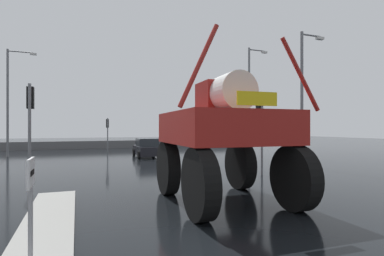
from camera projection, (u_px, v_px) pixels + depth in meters
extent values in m
plane|color=black|center=(146.00, 166.00, 18.57)|extent=(120.00, 120.00, 0.00)
cube|color=gray|center=(47.00, 227.00, 6.93)|extent=(1.16, 7.31, 0.15)
cylinder|color=#99999E|center=(30.00, 229.00, 4.59)|extent=(0.07, 0.07, 1.30)
cube|color=white|center=(31.00, 173.00, 4.61)|extent=(0.04, 0.60, 0.44)
cube|color=black|center=(32.00, 173.00, 4.62)|extent=(0.01, 0.36, 0.08)
cylinder|color=black|center=(168.00, 168.00, 10.71)|extent=(0.50, 1.89, 1.87)
cylinder|color=black|center=(240.00, 165.00, 11.64)|extent=(0.50, 1.89, 1.87)
cylinder|color=black|center=(200.00, 184.00, 7.59)|extent=(0.50, 1.89, 1.87)
cylinder|color=black|center=(295.00, 178.00, 8.52)|extent=(0.50, 1.89, 1.87)
cube|color=maroon|center=(224.00, 128.00, 9.62)|extent=(3.54, 4.13, 1.00)
cube|color=maroon|center=(219.00, 98.00, 10.01)|extent=(1.31, 1.28, 1.01)
cylinder|color=silver|center=(232.00, 92.00, 9.07)|extent=(1.21, 1.19, 1.17)
cylinder|color=maroon|center=(199.00, 65.00, 7.43)|extent=(1.09, 0.16, 2.15)
cylinder|color=maroon|center=(300.00, 75.00, 8.41)|extent=(1.31, 0.17, 2.04)
cube|color=yellow|center=(257.00, 99.00, 7.70)|extent=(1.17, 0.09, 0.36)
cube|color=black|center=(147.00, 150.00, 24.78)|extent=(1.83, 4.15, 0.70)
cube|color=#23282D|center=(147.00, 142.00, 24.64)|extent=(1.62, 2.15, 0.64)
cylinder|color=black|center=(134.00, 152.00, 25.77)|extent=(0.20, 0.61, 0.60)
cylinder|color=black|center=(153.00, 152.00, 26.33)|extent=(0.20, 0.61, 0.60)
cylinder|color=black|center=(139.00, 155.00, 23.22)|extent=(0.20, 0.61, 0.60)
cylinder|color=black|center=(160.00, 154.00, 23.78)|extent=(0.20, 0.61, 0.60)
cylinder|color=slate|center=(30.00, 137.00, 11.29)|extent=(0.11, 0.11, 4.04)
cube|color=black|center=(30.00, 98.00, 11.50)|extent=(0.24, 0.32, 0.84)
sphere|color=red|center=(31.00, 91.00, 11.67)|extent=(0.17, 0.17, 0.17)
sphere|color=#3C2403|center=(31.00, 98.00, 11.67)|extent=(0.17, 0.17, 0.17)
sphere|color=black|center=(31.00, 105.00, 11.67)|extent=(0.17, 0.17, 0.17)
cylinder|color=slate|center=(262.00, 137.00, 15.01)|extent=(0.11, 0.11, 3.81)
cube|color=black|center=(259.00, 110.00, 15.21)|extent=(0.24, 0.32, 0.84)
sphere|color=red|center=(257.00, 105.00, 15.39)|extent=(0.17, 0.17, 0.17)
sphere|color=#3C2403|center=(257.00, 110.00, 15.39)|extent=(0.17, 0.17, 0.17)
sphere|color=black|center=(257.00, 115.00, 15.39)|extent=(0.17, 0.17, 0.17)
cylinder|color=slate|center=(108.00, 135.00, 29.19)|extent=(0.11, 0.11, 3.34)
cube|color=black|center=(107.00, 123.00, 29.40)|extent=(0.24, 0.32, 0.84)
sphere|color=red|center=(107.00, 121.00, 29.57)|extent=(0.17, 0.17, 0.17)
sphere|color=#3C2403|center=(107.00, 123.00, 29.57)|extent=(0.17, 0.17, 0.17)
sphere|color=black|center=(107.00, 126.00, 29.57)|extent=(0.17, 0.17, 0.17)
cylinder|color=slate|center=(302.00, 99.00, 18.12)|extent=(0.18, 0.18, 8.20)
cylinder|color=slate|center=(311.00, 35.00, 18.37)|extent=(1.40, 0.10, 0.10)
cube|color=silver|center=(320.00, 38.00, 18.62)|extent=(0.50, 0.24, 0.16)
cylinder|color=slate|center=(8.00, 103.00, 24.76)|extent=(0.18, 0.18, 8.91)
cylinder|color=slate|center=(21.00, 52.00, 25.10)|extent=(1.89, 0.10, 0.10)
cube|color=silver|center=(33.00, 54.00, 25.44)|extent=(0.50, 0.24, 0.16)
cylinder|color=slate|center=(249.00, 101.00, 26.37)|extent=(0.18, 0.18, 9.45)
cylinder|color=slate|center=(257.00, 50.00, 26.66)|extent=(1.59, 0.10, 0.10)
cube|color=silver|center=(264.00, 52.00, 26.94)|extent=(0.50, 0.24, 0.16)
cube|color=#59595B|center=(114.00, 144.00, 34.95)|extent=(32.29, 0.24, 0.90)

